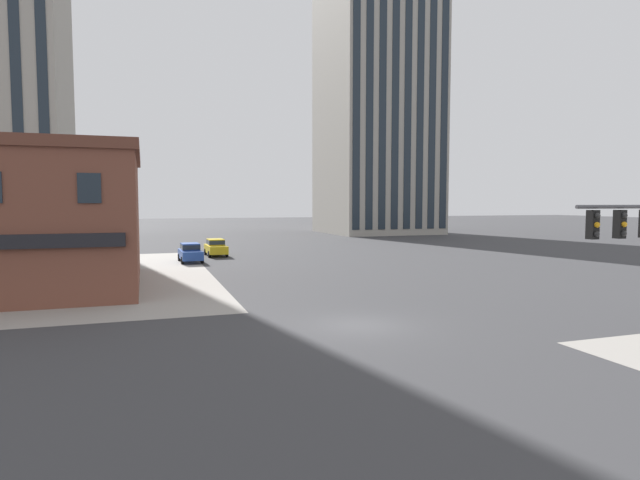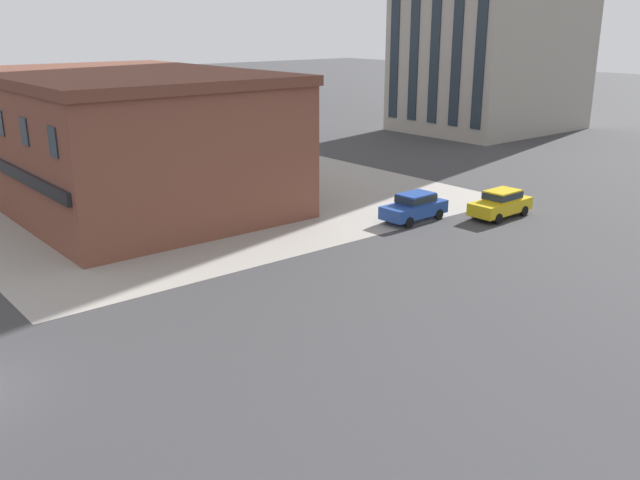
{
  "view_description": "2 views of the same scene",
  "coord_description": "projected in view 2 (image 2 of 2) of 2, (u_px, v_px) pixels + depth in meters",
  "views": [
    {
      "loc": [
        -8.66,
        -20.47,
        5.28
      ],
      "look_at": [
        0.06,
        5.31,
        3.33
      ],
      "focal_mm": 29.36,
      "sensor_mm": 36.0,
      "label": 1
    },
    {
      "loc": [
        22.61,
        -3.09,
        11.49
      ],
      "look_at": [
        6.73,
        10.0,
        4.97
      ],
      "focal_mm": 38.52,
      "sensor_mm": 36.0,
      "label": 2
    }
  ],
  "objects": [
    {
      "name": "sidewalk_far_corner",
      "position": [
        190.0,
        192.0,
        48.81
      ],
      "size": [
        32.0,
        32.0,
        0.02
      ],
      "primitive_type": "cube",
      "color": "gray",
      "rests_on": "ground"
    },
    {
      "name": "car_cross_westbound",
      "position": [
        501.0,
        203.0,
        42.3
      ],
      "size": [
        1.97,
        4.44,
        1.68
      ],
      "color": "gold",
      "rests_on": "ground"
    },
    {
      "name": "storefront_block_near_corner",
      "position": [
        125.0,
        138.0,
        44.68
      ],
      "size": [
        22.24,
        15.3,
        8.6
      ],
      "color": "brown",
      "rests_on": "ground"
    },
    {
      "name": "car_main_southbound_near",
      "position": [
        415.0,
        206.0,
        41.54
      ],
      "size": [
        2.0,
        4.45,
        1.68
      ],
      "color": "#23479E",
      "rests_on": "ground"
    }
  ]
}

